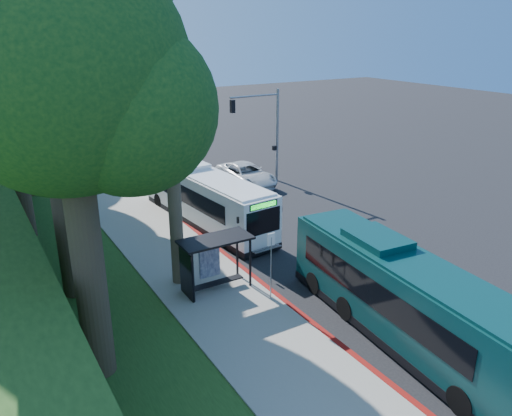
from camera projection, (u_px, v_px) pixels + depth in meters
ground at (303, 236)px, 28.43m from camera, size 140.00×140.00×0.00m
sidewalk at (184, 265)px, 24.86m from camera, size 4.50×70.00×0.12m
red_curb at (266, 287)px, 22.76m from camera, size 0.25×30.00×0.13m
grass_verge at (46, 254)px, 26.12m from camera, size 8.00×70.00×0.06m
bus_shelter at (209, 254)px, 21.98m from camera, size 3.20×1.51×2.55m
stop_sign_pole at (271, 257)px, 21.07m from camera, size 0.35×0.06×3.17m
traffic_signal_pole at (266, 125)px, 36.79m from camera, size 4.10×0.30×7.00m
tree_0 at (43, 28)px, 18.55m from camera, size 8.40×8.00×15.70m
tree_2 at (10, 40)px, 31.91m from camera, size 8.82×8.40×15.12m
tree_5 at (0, 50)px, 52.45m from camera, size 7.35×7.00×12.86m
tree_6 at (69, 85)px, 13.99m from camera, size 7.56×7.20×13.74m
white_bus at (205, 197)px, 29.86m from camera, size 3.41×11.59×3.40m
teal_bus at (406, 298)px, 18.59m from camera, size 3.60×12.14×3.57m
pickup at (246, 175)px, 37.43m from camera, size 2.73×5.81×1.61m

